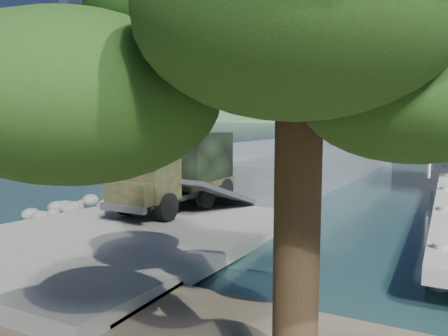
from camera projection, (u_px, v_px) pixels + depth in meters
ground at (162, 229)px, 19.91m from camera, size 1400.00×1400.00×0.00m
boat_ramp at (149, 229)px, 19.00m from camera, size 10.00×18.00×0.50m
shoreline_rocks at (72, 214)px, 23.18m from camera, size 3.20×5.60×0.90m
landing_craft at (305, 166)px, 38.51m from camera, size 11.16×36.65×10.75m
military_truck at (182, 171)px, 22.29m from camera, size 2.94×8.22×3.76m
soldier at (130, 192)px, 21.75m from camera, size 0.75×0.62×1.77m
overhang_tree at (275, 43)px, 6.65m from camera, size 8.50×7.83×7.72m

